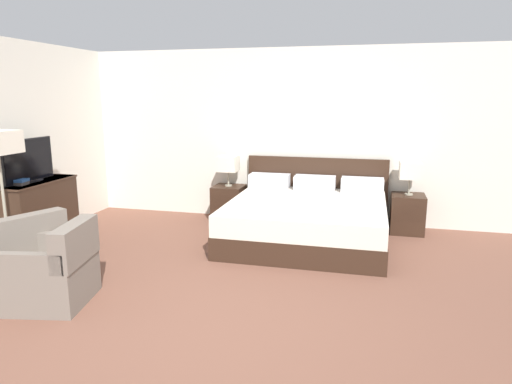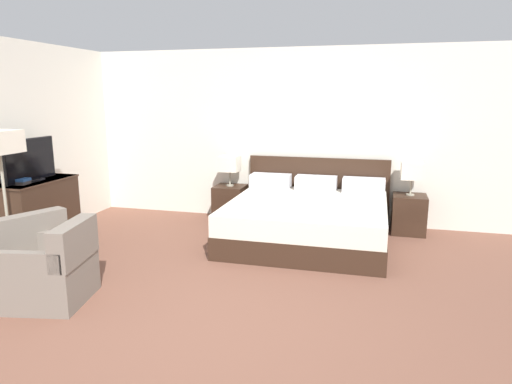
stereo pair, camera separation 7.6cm
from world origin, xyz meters
name	(u,v)px [view 2 (the right image)]	position (x,y,z in m)	size (l,w,h in m)	color
ground_plane	(201,330)	(0.00, 0.00, 0.00)	(10.68, 10.68, 0.00)	brown
wall_back	(288,136)	(0.00, 3.59, 1.28)	(7.33, 0.06, 2.56)	silver
wall_left	(8,145)	(-3.09, 1.48, 1.28)	(0.06, 5.36, 2.56)	silver
bed	(308,219)	(0.48, 2.57, 0.29)	(2.07, 2.01, 0.98)	#332116
nightstand_left	(230,203)	(-0.82, 3.27, 0.27)	(0.45, 0.45, 0.54)	#332116
nightstand_right	(409,214)	(1.78, 3.27, 0.27)	(0.45, 0.45, 0.54)	#332116
table_lamp_left	(230,164)	(-0.82, 3.28, 0.87)	(0.28, 0.28, 0.46)	gray
table_lamp_right	(412,171)	(1.78, 3.28, 0.87)	(0.28, 0.28, 0.46)	gray
dresser	(38,212)	(-2.79, 1.52, 0.43)	(0.50, 1.06, 0.84)	#332116
tv	(30,161)	(-2.79, 1.47, 1.09)	(0.18, 0.82, 0.53)	black
book_red_cover	(19,183)	(-2.79, 1.25, 0.86)	(0.21, 0.16, 0.04)	#383333
book_blue_cover	(18,180)	(-2.80, 1.25, 0.89)	(0.25, 0.16, 0.03)	#234C8E
armchair_by_window	(23,256)	(-2.11, 0.46, 0.28)	(0.90, 0.90, 0.76)	#70665B
armchair_companion	(53,272)	(-1.51, 0.16, 0.28)	(0.81, 0.80, 0.76)	#70665B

